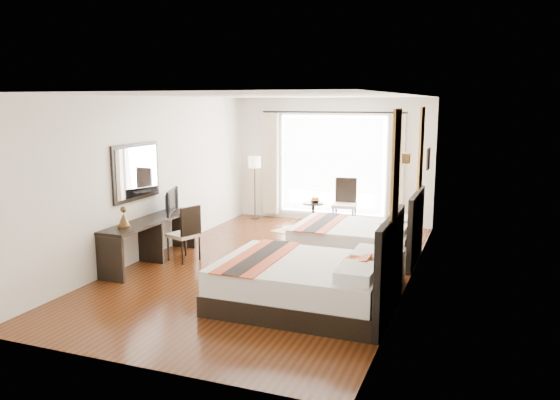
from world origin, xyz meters
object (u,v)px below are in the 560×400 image
(table_lamp, at_px, (388,233))
(television, at_px, (168,201))
(bed_near, at_px, (310,282))
(bed_far, at_px, (359,239))
(window_chair, at_px, (344,213))
(floor_lamp, at_px, (255,166))
(desk_chair, at_px, (185,244))
(fruit_bowl, at_px, (315,201))
(console_desk, at_px, (151,241))
(side_table, at_px, (313,214))
(vase, at_px, (388,253))
(nightstand, at_px, (387,269))

(table_lamp, distance_m, television, 3.94)
(bed_near, bearing_deg, table_lamp, 58.12)
(table_lamp, bearing_deg, bed_far, 118.56)
(window_chair, bearing_deg, bed_far, 14.79)
(table_lamp, xyz_separation_m, floor_lamp, (-3.72, 3.60, 0.45))
(desk_chair, distance_m, fruit_bowl, 3.59)
(console_desk, xyz_separation_m, television, (0.02, 0.55, 0.59))
(console_desk, height_order, television, television)
(desk_chair, height_order, floor_lamp, floor_lamp)
(bed_near, distance_m, side_table, 4.80)
(bed_far, relative_size, vase, 15.34)
(nightstand, height_order, fruit_bowl, fruit_bowl)
(bed_near, height_order, floor_lamp, floor_lamp)
(bed_near, bearing_deg, side_table, 106.84)
(bed_far, distance_m, console_desk, 3.62)
(nightstand, bearing_deg, side_table, 122.82)
(bed_near, relative_size, console_desk, 1.05)
(bed_near, relative_size, vase, 16.61)
(floor_lamp, relative_size, side_table, 2.76)
(bed_near, distance_m, window_chair, 4.74)
(table_lamp, distance_m, desk_chair, 3.51)
(bed_far, xyz_separation_m, console_desk, (-3.23, -1.64, 0.07))
(table_lamp, relative_size, desk_chair, 0.43)
(floor_lamp, bearing_deg, bed_far, -37.23)
(vase, bearing_deg, floor_lamp, 133.86)
(fruit_bowl, bearing_deg, console_desk, -116.01)
(bed_near, relative_size, window_chair, 2.15)
(side_table, bearing_deg, bed_near, -73.16)
(table_lamp, bearing_deg, side_table, 123.61)
(television, distance_m, side_table, 3.60)
(floor_lamp, bearing_deg, television, -93.55)
(window_chair, bearing_deg, bed_near, 2.42)
(side_table, distance_m, fruit_bowl, 0.30)
(console_desk, bearing_deg, table_lamp, 4.68)
(console_desk, bearing_deg, television, 87.92)
(console_desk, distance_m, fruit_bowl, 4.07)
(vase, bearing_deg, console_desk, 179.98)
(bed_near, xyz_separation_m, vase, (0.86, 0.97, 0.23))
(table_lamp, height_order, floor_lamp, floor_lamp)
(nightstand, height_order, television, television)
(table_lamp, xyz_separation_m, window_chair, (-1.52, 3.40, -0.45))
(television, bearing_deg, fruit_bowl, -48.44)
(nightstand, bearing_deg, console_desk, -177.31)
(table_lamp, height_order, console_desk, table_lamp)
(desk_chair, bearing_deg, fruit_bowl, -91.56)
(side_table, height_order, fruit_bowl, fruit_bowl)
(bed_near, height_order, fruit_bowl, bed_near)
(table_lamp, bearing_deg, window_chair, 114.04)
(nightstand, xyz_separation_m, fruit_bowl, (-2.19, 3.46, 0.28))
(bed_far, height_order, nightstand, bed_far)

